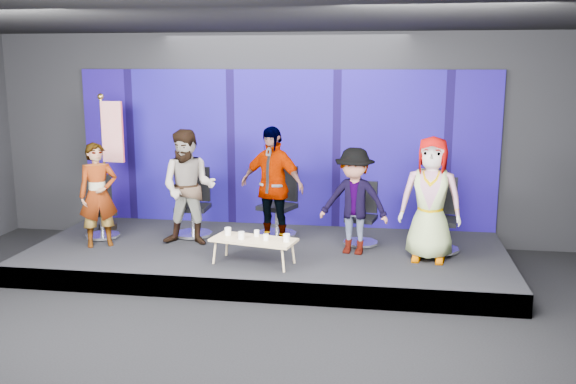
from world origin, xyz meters
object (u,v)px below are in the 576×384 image
object	(u,v)px
chair_a	(101,217)
mug_e	(287,238)
mug_c	(257,233)
chair_e	(440,227)
coffee_table	(254,241)
chair_d	(362,224)
mug_d	(266,237)
chair_b	(194,214)
panelist_b	(189,188)
flag_stand	(110,159)
panelist_d	(354,201)
panelist_e	(431,199)
mug_b	(241,235)
panelist_a	(98,195)
chair_c	(279,213)
panelist_c	(272,186)
mug_a	(228,231)

from	to	relation	value
chair_a	mug_e	bearing A→B (deg)	-49.55
mug_c	chair_e	bearing A→B (deg)	19.45
coffee_table	chair_d	bearing A→B (deg)	40.75
mug_c	mug_d	distance (m)	0.26
chair_b	chair_d	world-z (taller)	chair_b
panelist_b	chair_b	bearing A→B (deg)	98.14
flag_stand	mug_e	bearing A→B (deg)	-21.66
chair_a	panelist_d	bearing A→B (deg)	-34.62
panelist_e	mug_b	bearing A→B (deg)	-159.17
chair_b	panelist_d	distance (m)	2.66
panelist_a	mug_c	world-z (taller)	panelist_a
chair_b	chair_e	distance (m)	3.80
chair_c	mug_b	world-z (taller)	chair_c
mug_b	mug_e	bearing A→B (deg)	-3.14
panelist_e	mug_c	bearing A→B (deg)	-162.35
panelist_d	coffee_table	size ratio (longest dim) A/B	1.26
chair_c	mug_c	world-z (taller)	chair_c
mug_d	chair_a	bearing A→B (deg)	160.16
panelist_e	coffee_table	size ratio (longest dim) A/B	1.42
panelist_b	mug_b	size ratio (longest dim) A/B	17.23
chair_c	panelist_d	bearing A→B (deg)	-12.80
chair_e	mug_d	world-z (taller)	chair_e
panelist_e	mug_e	world-z (taller)	panelist_e
chair_b	mug_b	distance (m)	1.72
chair_a	panelist_e	xyz separation A→B (m)	(5.03, -0.41, 0.55)
mug_c	flag_stand	xyz separation A→B (m)	(-2.68, 1.28, 0.78)
panelist_b	chair_c	distance (m)	1.52
chair_e	mug_c	size ratio (longest dim) A/B	12.55
panelist_d	mug_d	world-z (taller)	panelist_d
mug_c	chair_a	bearing A→B (deg)	162.71
chair_b	chair_e	world-z (taller)	chair_b
chair_b	mug_d	distance (m)	1.97
panelist_b	chair_c	size ratio (longest dim) A/B	1.58
chair_d	chair_e	xyz separation A→B (m)	(1.14, -0.18, 0.04)
coffee_table	panelist_a	bearing A→B (deg)	168.30
panelist_a	panelist_e	distance (m)	4.84
chair_b	mug_b	bearing A→B (deg)	-52.81
chair_d	coffee_table	xyz separation A→B (m)	(-1.41, -1.22, 0.01)
mug_e	flag_stand	xyz separation A→B (m)	(-3.14, 1.49, 0.77)
panelist_c	panelist_e	xyz separation A→B (m)	(2.30, -0.43, -0.03)
chair_d	panelist_e	size ratio (longest dim) A/B	0.55
mug_e	mug_c	bearing A→B (deg)	154.81
mug_b	mug_c	xyz separation A→B (m)	(0.18, 0.18, -0.01)
panelist_d	mug_a	xyz separation A→B (m)	(-1.71, -0.59, -0.36)
mug_b	mug_d	size ratio (longest dim) A/B	1.17
coffee_table	mug_a	distance (m)	0.42
chair_c	mug_d	world-z (taller)	chair_c
panelist_c	chair_e	world-z (taller)	panelist_c
chair_b	flag_stand	distance (m)	1.65
chair_e	mug_e	bearing A→B (deg)	-144.47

